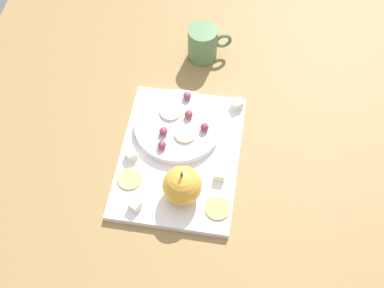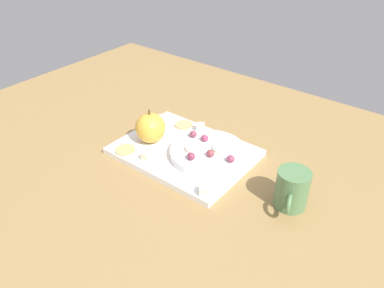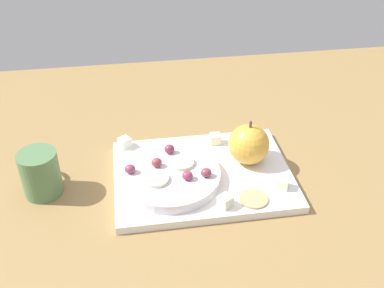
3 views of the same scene
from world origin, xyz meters
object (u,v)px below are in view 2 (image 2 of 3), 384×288
Objects in this scene: serving_dish at (208,152)px; cheese_cube_3 at (200,127)px; cheese_cube_1 at (147,156)px; cracker_0 at (184,125)px; grape_4 at (191,156)px; grape_3 at (193,134)px; cracker_1 at (125,150)px; cup at (291,190)px; apple_slice_0 at (222,148)px; platter at (185,152)px; grape_0 at (231,159)px; grape_1 at (205,138)px; cheese_cube_0 at (205,190)px; grape_2 at (211,153)px; apple_slice_1 at (195,148)px; apple_whole at (150,128)px; cheese_cube_2 at (162,119)px.

serving_dish is 8.97× the size of cheese_cube_3.
cheese_cube_1 reaches higher than cracker_0.
grape_4 is (-0.65, -5.74, 1.81)cm from serving_dish.
serving_dish is at bearing -19.38° from grape_3.
cheese_cube_3 is at bearing 64.86° from cracker_1.
cheese_cube_3 is 0.21× the size of cup.
grape_3 reaches higher than cracker_0.
grape_3 is 0.43× the size of apple_slice_0.
cheese_cube_3 is 5.22cm from cracker_0.
grape_0 is at bearing 2.25° from platter.
grape_3 is (-3.24, -0.29, 0.00)cm from grape_1.
cheese_cube_0 is at bearing -35.78° from grape_4.
cheese_cube_3 reaches higher than cracker_0.
cup is (14.79, 9.25, 1.66)cm from cheese_cube_0.
cup is (15.52, -1.53, 0.01)cm from grape_0.
cup is at bearing -2.07° from platter.
grape_2 is (-4.80, -0.81, 0.04)cm from grape_0.
serving_dish is 8.97× the size of cheese_cube_1.
apple_slice_0 is 20.35cm from cup.
grape_1 reaches higher than apple_slice_0.
cracker_0 is (-5.11, -0.70, -0.81)cm from cheese_cube_3.
grape_2 is 4.61cm from apple_slice_1.
grape_1 reaches higher than platter.
grape_1 and grape_3 have the same top height.
serving_dish is 3.71× the size of cracker_1.
grape_4 reaches higher than cracker_0.
grape_2 is (19.30, 8.97, 2.50)cm from cracker_1.
serving_dish is 9.55× the size of grape_3.
cracker_0 is (-13.51, 7.41, -0.73)cm from serving_dish.
grape_2 is (2.08, -1.72, 1.78)cm from serving_dish.
serving_dish is at bearing 13.00° from apple_whole.
grape_0 is 9.44cm from apple_slice_1.
serving_dish is 15.90cm from apple_whole.
grape_3 is 5.46cm from apple_slice_1.
grape_0 is (20.39, -8.32, 2.46)cm from cracker_0.
cracker_1 is (-17.22, -10.69, -0.73)cm from serving_dish.
apple_slice_1 is at bearing -48.39° from grape_3.
cheese_cube_3 is (-2.40, 9.53, 1.77)cm from platter.
cup is (30.80, -10.56, 1.66)cm from cheese_cube_3.
grape_1 is 1.00× the size of grape_4.
cheese_cube_2 is at bearing -157.86° from cracker_0.
grape_2 is at bearing -30.36° from cracker_0.
cheese_cube_3 is (6.84, 11.63, -2.80)cm from apple_whole.
platter is 7.33× the size of apple_slice_0.
grape_1 is at bearing 139.50° from serving_dish.
grape_1 is at bearing -25.03° from cracker_0.
cheese_cube_1 is 13.14cm from grape_3.
apple_slice_1 is (16.85, -6.96, 1.14)cm from cheese_cube_2.
cheese_cube_2 is at bearing 172.03° from apple_slice_0.
grape_1 is at bearing 94.82° from apple_slice_1.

